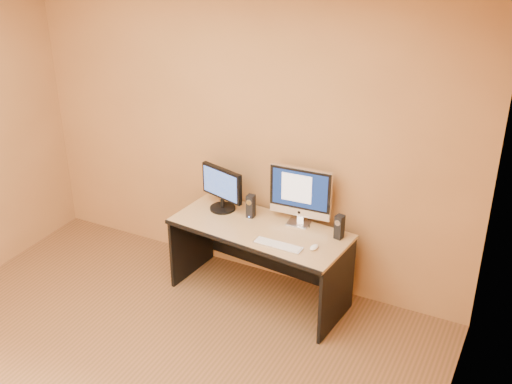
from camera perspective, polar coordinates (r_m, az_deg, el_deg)
walls at (r=3.85m, az=-14.97°, el=-4.49°), size 4.00×4.00×2.60m
ceiling at (r=3.39m, az=-17.58°, el=14.74°), size 4.00×4.00×0.00m
desk at (r=5.34m, az=0.32°, el=-6.30°), size 1.50×0.78×0.67m
imac at (r=5.11m, az=3.87°, el=-0.41°), size 0.52×0.22×0.50m
second_monitor at (r=5.36m, az=-3.03°, el=0.27°), size 0.48×0.33×0.38m
speaker_left at (r=5.28m, az=-0.47°, el=-1.26°), size 0.06×0.06×0.20m
speaker_right at (r=5.01m, az=7.42°, el=-3.10°), size 0.07×0.08×0.20m
keyboard at (r=4.92m, az=1.95°, el=-4.73°), size 0.39×0.11×0.02m
mouse at (r=4.89m, az=5.19°, el=-4.91°), size 0.07×0.10×0.03m
cable_a at (r=5.26m, az=4.72°, el=-2.61°), size 0.09×0.18×0.01m
cable_b at (r=5.30m, az=3.84°, el=-2.36°), size 0.08×0.15×0.01m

